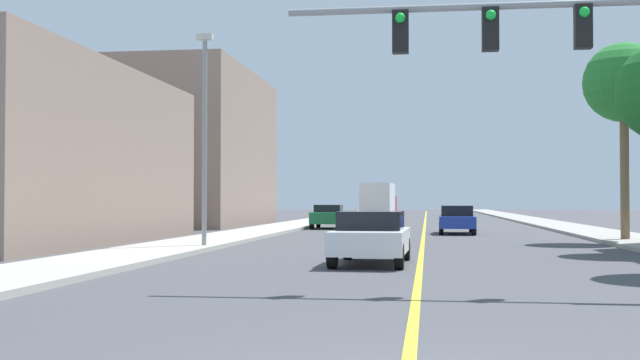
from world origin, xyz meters
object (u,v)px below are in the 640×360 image
car_white (371,237)px  palm_far (624,84)px  car_blue (457,219)px  traffic_signal_mast (623,54)px  car_green (328,216)px  street_lamp (205,127)px  delivery_truck (379,201)px

car_white → palm_far: bearing=53.5°
palm_far → car_blue: size_ratio=1.73×
traffic_signal_mast → car_white: size_ratio=2.40×
palm_far → car_green: bearing=134.6°
street_lamp → car_white: street_lamp is taller
car_green → car_blue: bearing=137.7°
car_white → delivery_truck: bearing=94.8°
palm_far → car_white: bearing=-128.1°
car_green → delivery_truck: delivery_truck is taller
traffic_signal_mast → car_green: size_ratio=2.23×
car_green → car_white: bearing=98.5°
traffic_signal_mast → street_lamp: size_ratio=1.36×
traffic_signal_mast → street_lamp: street_lamp is taller
street_lamp → car_green: street_lamp is taller
palm_far → delivery_truck: bearing=110.3°
street_lamp → car_blue: bearing=56.8°
traffic_signal_mast → delivery_truck: bearing=98.8°
car_blue → car_green: 9.78m
car_white → traffic_signal_mast: bearing=-45.0°
traffic_signal_mast → car_blue: size_ratio=2.18×
street_lamp → car_white: 8.95m
traffic_signal_mast → car_green: 32.92m
street_lamp → car_blue: size_ratio=1.60×
palm_far → car_green: 20.36m
delivery_truck → car_green: bearing=-94.2°
car_white → car_blue: size_ratio=0.91×
car_white → car_green: (-4.43, 25.83, 0.02)m
street_lamp → car_green: (1.74, 20.37, -3.48)m
palm_far → car_blue: bearing=130.3°
palm_far → car_green: palm_far is taller
car_blue → delivery_truck: size_ratio=0.57×
traffic_signal_mast → car_blue: bearing=95.1°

